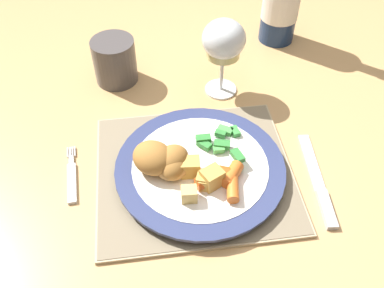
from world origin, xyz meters
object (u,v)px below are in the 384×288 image
(fork, at_px, (72,178))
(dining_table, at_px, (164,130))
(dinner_plate, at_px, (200,169))
(table_knife, at_px, (319,186))
(drinking_cup, at_px, (115,60))
(wine_glass, at_px, (224,42))

(fork, bearing_deg, dining_table, 46.39)
(dinner_plate, xyz_separation_m, fork, (-0.21, 0.02, -0.01))
(fork, bearing_deg, table_knife, -10.19)
(table_knife, distance_m, drinking_cup, 0.46)
(table_knife, xyz_separation_m, drinking_cup, (-0.32, 0.33, 0.04))
(fork, distance_m, drinking_cup, 0.27)
(table_knife, relative_size, drinking_cup, 2.16)
(dinner_plate, height_order, wine_glass, wine_glass)
(dining_table, bearing_deg, fork, -133.61)
(dinner_plate, distance_m, wine_glass, 0.24)
(table_knife, bearing_deg, dinner_plate, 164.68)
(wine_glass, bearing_deg, drinking_cup, 162.69)
(fork, height_order, wine_glass, wine_glass)
(table_knife, xyz_separation_m, wine_glass, (-0.11, 0.26, 0.11))
(dining_table, distance_m, wine_glass, 0.22)
(dining_table, height_order, drinking_cup, drinking_cup)
(fork, relative_size, table_knife, 0.62)
(fork, bearing_deg, dinner_plate, -5.45)
(fork, height_order, drinking_cup, drinking_cup)
(table_knife, bearing_deg, fork, 169.81)
(dining_table, xyz_separation_m, wine_glass, (0.12, 0.02, 0.19))
(dinner_plate, xyz_separation_m, table_knife, (0.19, -0.05, -0.01))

